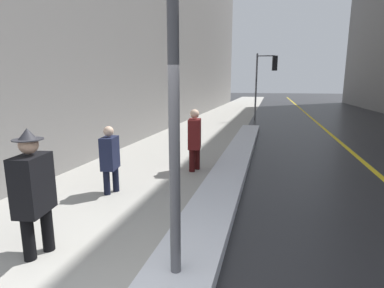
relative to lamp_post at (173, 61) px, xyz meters
name	(u,v)px	position (x,y,z in m)	size (l,w,h in m)	color
sidewalk_slab	(213,124)	(-2.23, 14.14, -2.53)	(4.00, 80.00, 0.01)	#9E9B93
road_centre_stripe	(324,128)	(3.77, 14.14, -2.53)	(0.16, 80.00, 0.00)	gold
snow_bank_curb	(234,163)	(0.03, 5.39, -2.43)	(0.85, 14.99, 0.20)	silver
lamp_post	(173,61)	(0.00, 0.00, 0.00)	(0.28, 0.28, 4.15)	#515156
traffic_light_near	(267,72)	(0.65, 17.01, 0.50)	(1.30, 0.45, 4.20)	#515156
pedestrian_in_fedora	(33,188)	(-2.00, 0.14, -1.57)	(0.40, 0.59, 1.77)	black
pedestrian_in_glasses	(110,157)	(-2.26, 2.54, -1.73)	(0.35, 0.51, 1.46)	black
pedestrian_nearside	(195,137)	(-0.96, 4.67, -1.61)	(0.40, 0.77, 1.67)	#340C0C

